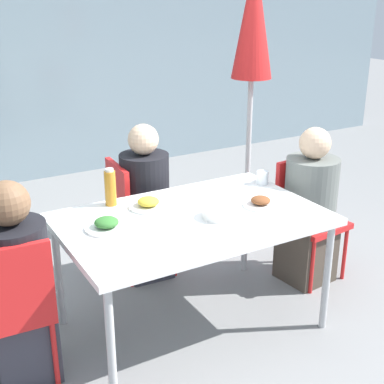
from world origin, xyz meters
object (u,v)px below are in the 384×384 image
object	(u,v)px
person_right	(309,212)
bottle	(110,188)
chair_left	(12,304)
drinking_cup	(262,178)
closed_umbrella	(253,34)
chair_right	(305,209)
chair_far	(133,210)
salad_bowl	(220,213)
person_left	(18,290)
person_far	(146,207)

from	to	relation	value
person_right	bottle	bearing A→B (deg)	-18.17
chair_left	drinking_cup	distance (m)	1.80
closed_umbrella	drinking_cup	world-z (taller)	closed_umbrella
bottle	chair_right	bearing A→B (deg)	-8.82
chair_far	salad_bowl	distance (m)	0.94
chair_right	chair_far	world-z (taller)	same
bottle	person_left	bearing A→B (deg)	-152.44
closed_umbrella	bottle	distance (m)	1.82
closed_umbrella	drinking_cup	bearing A→B (deg)	-119.98
person_left	bottle	size ratio (longest dim) A/B	4.82
bottle	chair_left	bearing A→B (deg)	-149.45
chair_left	chair_far	size ratio (longest dim) A/B	1.00
chair_left	chair_right	size ratio (longest dim) A/B	1.00
chair_far	person_far	xyz separation A→B (m)	(0.08, -0.05, 0.03)
chair_right	drinking_cup	world-z (taller)	chair_right
chair_left	person_right	size ratio (longest dim) A/B	0.76
person_left	closed_umbrella	size ratio (longest dim) A/B	0.50
person_left	drinking_cup	xyz separation A→B (m)	(1.70, 0.19, 0.26)
bottle	drinking_cup	xyz separation A→B (m)	(1.03, -0.16, -0.07)
closed_umbrella	chair_right	bearing A→B (deg)	-96.89
chair_right	bottle	size ratio (longest dim) A/B	3.69
chair_right	person_left	bearing A→B (deg)	-1.94
chair_left	closed_umbrella	world-z (taller)	closed_umbrella
chair_right	chair_left	bearing A→B (deg)	0.06
bottle	salad_bowl	world-z (taller)	bottle
chair_right	person_far	world-z (taller)	person_far
chair_left	bottle	bearing A→B (deg)	33.48
bottle	salad_bowl	distance (m)	0.69
chair_left	person_far	distance (m)	1.34
person_left	chair_far	bearing A→B (deg)	40.08
person_left	chair_right	distance (m)	2.06
chair_right	bottle	xyz separation A→B (m)	(-1.39, 0.22, 0.36)
chair_right	salad_bowl	bearing A→B (deg)	11.43
closed_umbrella	person_left	bearing A→B (deg)	-155.36
person_right	drinking_cup	size ratio (longest dim) A/B	12.53
person_right	person_far	size ratio (longest dim) A/B	0.99
chair_left	drinking_cup	xyz separation A→B (m)	(1.75, 0.27, 0.29)
person_far	bottle	bearing A→B (deg)	-45.53
person_left	salad_bowl	world-z (taller)	person_left
chair_right	drinking_cup	xyz separation A→B (m)	(-0.36, 0.06, 0.29)
drinking_cup	chair_far	bearing A→B (deg)	142.80
chair_left	closed_umbrella	size ratio (longest dim) A/B	0.38
chair_right	bottle	distance (m)	1.45
chair_far	salad_bowl	xyz separation A→B (m)	(0.16, -0.89, 0.27)
chair_left	chair_far	bearing A→B (deg)	41.36
chair_left	person_left	xyz separation A→B (m)	(0.05, 0.08, 0.03)
person_far	salad_bowl	size ratio (longest dim) A/B	5.75
person_far	closed_umbrella	xyz separation A→B (m)	(1.11, 0.31, 1.13)
chair_far	person_far	distance (m)	0.10
bottle	closed_umbrella	bearing A→B (deg)	23.30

